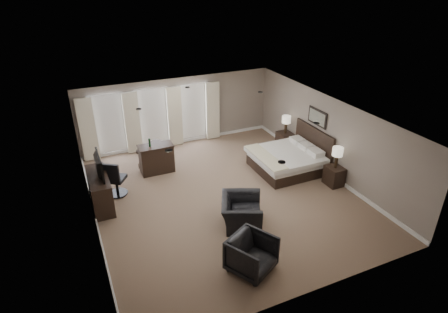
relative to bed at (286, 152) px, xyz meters
name	(u,v)px	position (x,y,z in m)	size (l,w,h in m)	color
room	(223,157)	(-2.58, -0.60, 0.61)	(7.60, 8.60, 2.64)	brown
window_bay	(154,119)	(-3.58, 3.51, 0.52)	(5.25, 0.20, 2.30)	silver
bed	(286,152)	(0.00, 0.00, 0.00)	(2.15, 2.06, 1.37)	silver
nightstand_near	(334,176)	(0.89, -1.45, -0.37)	(0.47, 0.57, 0.62)	black
nightstand_far	(285,141)	(0.89, 1.45, -0.36)	(0.50, 0.61, 0.66)	black
lamp_near	(337,158)	(0.89, -1.45, 0.28)	(0.33, 0.33, 0.68)	beige
lamp_far	(286,125)	(0.89, 1.45, 0.31)	(0.33, 0.33, 0.67)	beige
wall_art	(317,117)	(1.12, 0.00, 1.06)	(0.04, 0.96, 0.56)	slate
dresser	(100,191)	(-6.03, 0.39, -0.20)	(0.54, 1.67, 0.97)	black
tv	(97,174)	(-6.03, 0.39, 0.36)	(1.12, 0.64, 0.15)	black
armchair_near	(241,208)	(-2.73, -2.11, -0.16)	(1.20, 0.78, 1.05)	black
armchair_far	(252,253)	(-3.28, -3.74, -0.21)	(0.93, 0.87, 0.96)	black
bar_counter	(157,159)	(-4.02, 1.67, -0.19)	(1.14, 0.59, 0.99)	black
bar_stool_left	(142,160)	(-4.44, 2.03, -0.32)	(0.34, 0.34, 0.72)	black
bar_stool_right	(157,152)	(-3.83, 2.37, -0.28)	(0.38, 0.38, 0.81)	black
desk_chair	(116,178)	(-5.51, 0.78, -0.10)	(0.59, 0.59, 1.16)	black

